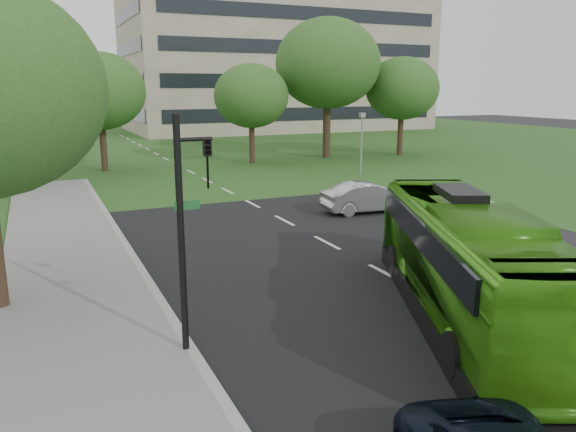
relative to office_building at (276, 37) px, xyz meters
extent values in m
plane|color=black|center=(-21.96, -61.96, -12.50)|extent=(160.00, 160.00, 0.00)
cube|color=black|center=(-21.96, -41.96, -12.49)|extent=(14.00, 120.00, 0.01)
cube|color=black|center=(-21.96, -47.96, -12.49)|extent=(80.00, 12.00, 0.01)
cube|color=silver|center=(-21.96, -46.96, -12.48)|extent=(0.15, 90.00, 0.01)
cube|color=#2C521B|center=(-21.96, -16.96, -12.48)|extent=(120.00, 60.00, 0.01)
cube|color=gray|center=(0.04, 0.04, 0.00)|extent=(40.00, 20.00, 25.00)
cube|color=black|center=(0.04, -10.01, 0.00)|extent=(36.80, 0.10, 23.00)
cube|color=black|center=(-20.01, 0.04, 0.00)|extent=(0.10, 18.40, 23.00)
cylinder|color=black|center=(-33.59, -36.95, -10.94)|extent=(0.47, 0.47, 3.11)
cylinder|color=black|center=(-27.35, -32.90, -10.98)|extent=(0.46, 0.46, 3.04)
ellipsoid|color=#2A561C|center=(-27.35, -32.90, -6.97)|extent=(6.25, 6.25, 5.31)
cylinder|color=black|center=(-16.41, -33.37, -11.07)|extent=(0.43, 0.43, 2.87)
ellipsoid|color=#2A561C|center=(-16.41, -33.37, -7.36)|extent=(5.70, 5.70, 4.84)
cylinder|color=black|center=(-9.49, -32.65, -10.38)|extent=(0.64, 0.64, 4.25)
ellipsoid|color=#2A561C|center=(-9.49, -32.65, -4.84)|extent=(8.54, 8.54, 7.26)
cylinder|color=black|center=(-2.66, -33.46, -10.91)|extent=(0.48, 0.48, 3.18)
ellipsoid|color=#2A561C|center=(-2.66, -33.46, -6.82)|extent=(6.26, 6.26, 5.32)
imported|color=#3A8F13|center=(-22.02, -63.59, -11.02)|extent=(6.64, 10.73, 2.96)
imported|color=#B4B4B9|center=(-17.59, -51.96, -11.77)|extent=(4.53, 1.94, 1.45)
cylinder|color=black|center=(-29.16, -62.71, -9.85)|extent=(0.15, 0.15, 5.30)
cylinder|color=black|center=(-28.79, -62.71, -7.73)|extent=(0.74, 0.08, 0.08)
imported|color=black|center=(-28.52, -62.71, -8.26)|extent=(0.18, 0.22, 1.06)
cube|color=#195926|center=(-29.00, -62.71, -9.11)|extent=(0.53, 0.04, 0.19)
cylinder|color=gray|center=(-11.96, -42.12, -10.54)|extent=(0.12, 0.12, 3.92)
cube|color=gray|center=(-11.96, -42.12, -8.49)|extent=(0.35, 0.30, 0.29)
camera|label=1|loc=(-31.84, -74.13, -6.67)|focal=35.00mm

